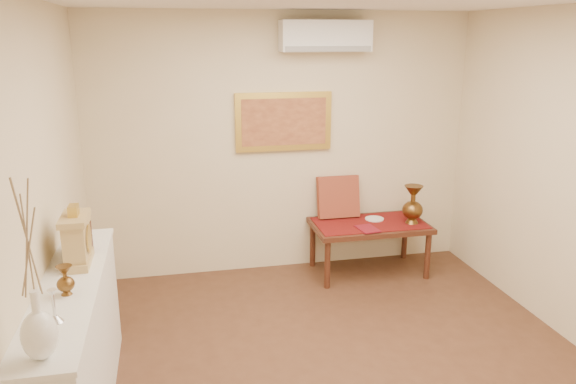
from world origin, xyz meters
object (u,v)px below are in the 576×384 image
object	(u,v)px
low_table	(369,229)
brass_urn_tall	(413,200)
display_ledge	(77,353)
white_vase	(31,272)
wooden_chest	(79,236)
mantel_clock	(77,239)

from	to	relation	value
low_table	brass_urn_tall	bearing A→B (deg)	-12.93
display_ledge	low_table	xyz separation A→B (m)	(2.67, 1.88, -0.01)
white_vase	display_ledge	distance (m)	1.27
white_vase	wooden_chest	bearing A→B (deg)	90.30
white_vase	low_table	size ratio (longest dim) A/B	0.74
mantel_clock	wooden_chest	size ratio (longest dim) A/B	1.68
wooden_chest	low_table	world-z (taller)	wooden_chest
mantel_clock	white_vase	bearing A→B (deg)	-90.62
display_ledge	mantel_clock	size ratio (longest dim) A/B	4.93
white_vase	display_ledge	xyz separation A→B (m)	(-0.01, 0.86, -0.93)
white_vase	display_ledge	world-z (taller)	white_vase
mantel_clock	wooden_chest	distance (m)	0.22
low_table	mantel_clock	bearing A→B (deg)	-149.34
white_vase	brass_urn_tall	world-z (taller)	white_vase
brass_urn_tall	wooden_chest	size ratio (longest dim) A/B	2.00
display_ledge	low_table	distance (m)	3.27
white_vase	mantel_clock	world-z (taller)	white_vase
display_ledge	low_table	world-z (taller)	display_ledge
white_vase	wooden_chest	distance (m)	1.41
brass_urn_tall	wooden_chest	world-z (taller)	wooden_chest
white_vase	low_table	world-z (taller)	white_vase
brass_urn_tall	mantel_clock	world-z (taller)	mantel_clock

